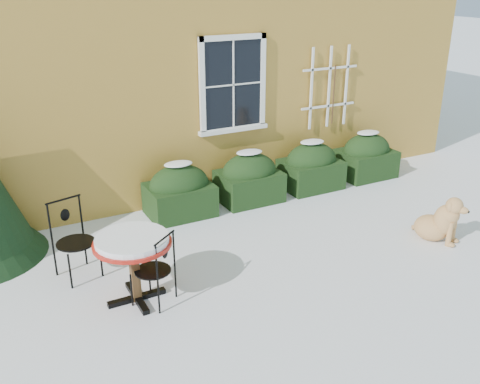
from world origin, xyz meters
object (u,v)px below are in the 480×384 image
bistro_table (133,248)px  patio_chair_far (74,239)px  dog (440,222)px  patio_chair_near (155,269)px

bistro_table → patio_chair_far: size_ratio=0.89×
patio_chair_far → dog: (4.98, -1.52, -0.22)m
bistro_table → patio_chair_near: (0.21, -0.16, -0.26)m
patio_chair_far → dog: size_ratio=1.26×
patio_chair_far → patio_chair_near: bearing=-72.0°
bistro_table → dog: bistro_table is taller
dog → patio_chair_near: bearing=150.8°
patio_chair_near → patio_chair_far: patio_chair_far is taller
patio_chair_far → dog: patio_chair_far is taller
patio_chair_near → patio_chair_far: bearing=-95.0°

